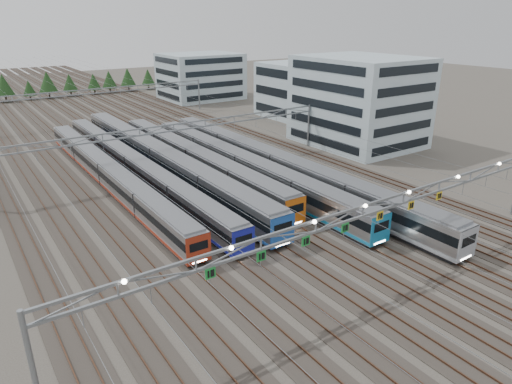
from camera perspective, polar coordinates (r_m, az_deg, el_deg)
ground at (r=45.46m, az=12.45°, el=-10.81°), size 400.00×400.00×0.00m
track_bed at (r=130.83m, az=-21.33°, el=9.93°), size 54.00×260.00×5.42m
train_a at (r=70.62m, az=-18.01°, el=2.23°), size 2.78×57.33×3.61m
train_b at (r=73.40m, az=-15.06°, el=3.23°), size 2.74×63.12×3.56m
train_c at (r=75.10m, az=-11.95°, el=4.15°), size 3.19×65.15×4.17m
train_d at (r=73.87m, az=-7.68°, el=4.07°), size 3.08×51.48×4.01m
train_e at (r=69.84m, az=-1.60°, el=3.25°), size 3.07×54.49×4.00m
train_f at (r=70.08m, az=2.75°, el=3.34°), size 3.15×63.36×4.11m
gantry_near at (r=42.10m, az=13.27°, el=-2.66°), size 56.36×0.61×8.08m
gantry_mid at (r=73.84m, az=-10.21°, el=7.24°), size 56.36×0.36×8.00m
gantry_far at (r=115.68m, az=-19.79°, el=11.30°), size 56.36×0.36×8.00m
depot_bldg_south at (r=91.97m, az=12.74°, el=11.01°), size 18.00×22.00×16.69m
depot_bldg_mid at (r=116.47m, az=4.89°, el=12.58°), size 14.00×16.00×13.10m
depot_bldg_north at (r=143.68m, az=-6.94°, el=14.17°), size 22.00×18.00×13.37m
treeline at (r=158.44m, az=-22.08°, el=12.57°), size 106.40×5.60×7.02m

